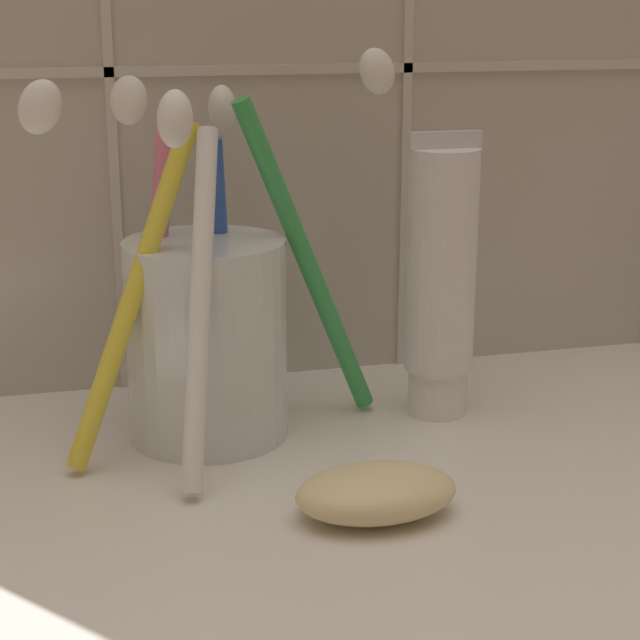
{
  "coord_description": "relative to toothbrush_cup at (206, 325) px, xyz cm",
  "views": [
    {
      "loc": [
        -17.43,
        -40.07,
        21.7
      ],
      "look_at": [
        -6.34,
        2.91,
        8.61
      ],
      "focal_mm": 60.0,
      "sensor_mm": 36.0,
      "label": 1
    }
  ],
  "objects": [
    {
      "name": "toothbrush_cup",
      "position": [
        0.0,
        0.0,
        0.0
      ],
      "size": [
        18.0,
        13.36,
        18.11
      ],
      "color": "silver",
      "rests_on": "sink_counter"
    },
    {
      "name": "soap_bar",
      "position": [
        5.18,
        -10.1,
        -4.42
      ],
      "size": [
        6.61,
        4.28,
        2.04
      ],
      "primitive_type": "ellipsoid",
      "color": "beige",
      "rests_on": "sink_counter"
    },
    {
      "name": "toothpaste_tube",
      "position": [
        11.55,
        0.09,
        1.51
      ],
      "size": [
        3.59,
        3.42,
        14.05
      ],
      "color": "white",
      "rests_on": "sink_counter"
    },
    {
      "name": "sink_counter",
      "position": [
        10.69,
        -7.2,
        -6.45
      ],
      "size": [
        62.37,
        31.07,
        2.0
      ],
      "primitive_type": "cube",
      "color": "silver",
      "rests_on": "ground"
    }
  ]
}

